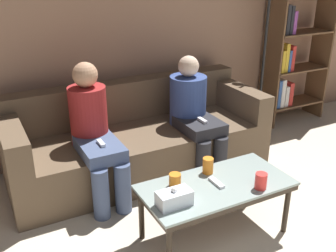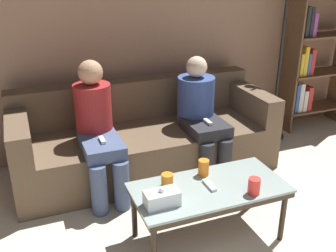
{
  "view_description": "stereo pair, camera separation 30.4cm",
  "coord_description": "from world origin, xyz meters",
  "px_view_note": "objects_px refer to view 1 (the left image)",
  "views": [
    {
      "loc": [
        -1.3,
        0.04,
        1.86
      ],
      "look_at": [
        0.0,
        2.52,
        0.67
      ],
      "focal_mm": 42.0,
      "sensor_mm": 36.0,
      "label": 1
    },
    {
      "loc": [
        -1.03,
        -0.08,
        1.86
      ],
      "look_at": [
        0.0,
        2.52,
        0.67
      ],
      "focal_mm": 42.0,
      "sensor_mm": 36.0,
      "label": 2
    }
  ],
  "objects_px": {
    "couch": "(138,140)",
    "cup_far_center": "(175,180)",
    "tissue_box": "(174,198)",
    "seated_person_mid_left": "(193,111)",
    "bookshelf": "(290,56)",
    "cup_near_right": "(208,166)",
    "cup_near_left": "(261,181)",
    "standing_lamp": "(267,34)",
    "seated_person_left_end": "(94,129)",
    "coffee_table": "(216,189)",
    "game_remote": "(216,183)"
  },
  "relations": [
    {
      "from": "cup_near_right",
      "to": "seated_person_left_end",
      "type": "distance_m",
      "value": 0.99
    },
    {
      "from": "standing_lamp",
      "to": "seated_person_mid_left",
      "type": "xyz_separation_m",
      "value": [
        -1.11,
        -0.36,
        -0.55
      ]
    },
    {
      "from": "couch",
      "to": "cup_far_center",
      "type": "xyz_separation_m",
      "value": [
        -0.18,
        -1.06,
        0.18
      ]
    },
    {
      "from": "couch",
      "to": "cup_near_right",
      "type": "xyz_separation_m",
      "value": [
        0.12,
        -1.02,
        0.19
      ]
    },
    {
      "from": "coffee_table",
      "to": "seated_person_mid_left",
      "type": "distance_m",
      "value": 1.06
    },
    {
      "from": "cup_near_right",
      "to": "game_remote",
      "type": "bearing_deg",
      "value": -101.14
    },
    {
      "from": "cup_near_left",
      "to": "bookshelf",
      "type": "height_order",
      "value": "bookshelf"
    },
    {
      "from": "seated_person_left_end",
      "to": "game_remote",
      "type": "bearing_deg",
      "value": -59.24
    },
    {
      "from": "cup_far_center",
      "to": "bookshelf",
      "type": "height_order",
      "value": "bookshelf"
    },
    {
      "from": "cup_near_right",
      "to": "game_remote",
      "type": "xyz_separation_m",
      "value": [
        -0.03,
        -0.16,
        -0.05
      ]
    },
    {
      "from": "bookshelf",
      "to": "standing_lamp",
      "type": "xyz_separation_m",
      "value": [
        -0.52,
        -0.14,
        0.32
      ]
    },
    {
      "from": "cup_far_center",
      "to": "game_remote",
      "type": "height_order",
      "value": "cup_far_center"
    },
    {
      "from": "coffee_table",
      "to": "tissue_box",
      "type": "relative_size",
      "value": 4.83
    },
    {
      "from": "couch",
      "to": "bookshelf",
      "type": "bearing_deg",
      "value": 7.85
    },
    {
      "from": "cup_near_right",
      "to": "standing_lamp",
      "type": "bearing_deg",
      "value": 38.39
    },
    {
      "from": "cup_near_right",
      "to": "cup_near_left",
      "type": "bearing_deg",
      "value": -59.85
    },
    {
      "from": "game_remote",
      "to": "cup_far_center",
      "type": "bearing_deg",
      "value": 157.48
    },
    {
      "from": "cup_far_center",
      "to": "seated_person_left_end",
      "type": "distance_m",
      "value": 0.89
    },
    {
      "from": "seated_person_left_end",
      "to": "cup_near_right",
      "type": "bearing_deg",
      "value": -52.98
    },
    {
      "from": "cup_near_left",
      "to": "standing_lamp",
      "type": "height_order",
      "value": "standing_lamp"
    },
    {
      "from": "cup_near_left",
      "to": "seated_person_left_end",
      "type": "relative_size",
      "value": 0.1
    },
    {
      "from": "cup_near_left",
      "to": "standing_lamp",
      "type": "xyz_separation_m",
      "value": [
        1.27,
        1.51,
        0.64
      ]
    },
    {
      "from": "cup_near_left",
      "to": "seated_person_left_end",
      "type": "xyz_separation_m",
      "value": [
        -0.79,
        1.13,
        0.1
      ]
    },
    {
      "from": "cup_near_right",
      "to": "tissue_box",
      "type": "relative_size",
      "value": 0.54
    },
    {
      "from": "bookshelf",
      "to": "seated_person_mid_left",
      "type": "xyz_separation_m",
      "value": [
        -1.63,
        -0.5,
        -0.23
      ]
    },
    {
      "from": "coffee_table",
      "to": "couch",
      "type": "bearing_deg",
      "value": 94.12
    },
    {
      "from": "coffee_table",
      "to": "standing_lamp",
      "type": "bearing_deg",
      "value": 41.38
    },
    {
      "from": "coffee_table",
      "to": "standing_lamp",
      "type": "xyz_separation_m",
      "value": [
        1.5,
        1.32,
        0.74
      ]
    },
    {
      "from": "cup_near_left",
      "to": "seated_person_mid_left",
      "type": "height_order",
      "value": "seated_person_mid_left"
    },
    {
      "from": "game_remote",
      "to": "bookshelf",
      "type": "bearing_deg",
      "value": 35.89
    },
    {
      "from": "game_remote",
      "to": "seated_person_left_end",
      "type": "xyz_separation_m",
      "value": [
        -0.56,
        0.94,
        0.15
      ]
    },
    {
      "from": "coffee_table",
      "to": "tissue_box",
      "type": "height_order",
      "value": "tissue_box"
    },
    {
      "from": "game_remote",
      "to": "cup_near_right",
      "type": "bearing_deg",
      "value": 78.86
    },
    {
      "from": "cup_far_center",
      "to": "bookshelf",
      "type": "xyz_separation_m",
      "value": [
        2.29,
        1.35,
        0.33
      ]
    },
    {
      "from": "cup_far_center",
      "to": "seated_person_left_end",
      "type": "height_order",
      "value": "seated_person_left_end"
    },
    {
      "from": "tissue_box",
      "to": "bookshelf",
      "type": "height_order",
      "value": "bookshelf"
    },
    {
      "from": "standing_lamp",
      "to": "cup_far_center",
      "type": "bearing_deg",
      "value": -145.57
    },
    {
      "from": "cup_far_center",
      "to": "seated_person_mid_left",
      "type": "relative_size",
      "value": 0.09
    },
    {
      "from": "cup_near_right",
      "to": "tissue_box",
      "type": "bearing_deg",
      "value": -149.15
    },
    {
      "from": "cup_near_right",
      "to": "bookshelf",
      "type": "height_order",
      "value": "bookshelf"
    },
    {
      "from": "coffee_table",
      "to": "cup_near_right",
      "type": "height_order",
      "value": "cup_near_right"
    },
    {
      "from": "seated_person_left_end",
      "to": "seated_person_mid_left",
      "type": "distance_m",
      "value": 0.96
    },
    {
      "from": "game_remote",
      "to": "seated_person_left_end",
      "type": "height_order",
      "value": "seated_person_left_end"
    },
    {
      "from": "cup_near_left",
      "to": "cup_far_center",
      "type": "distance_m",
      "value": 0.58
    },
    {
      "from": "tissue_box",
      "to": "seated_person_mid_left",
      "type": "relative_size",
      "value": 0.21
    },
    {
      "from": "coffee_table",
      "to": "cup_near_left",
      "type": "xyz_separation_m",
      "value": [
        0.23,
        -0.19,
        0.1
      ]
    },
    {
      "from": "coffee_table",
      "to": "seated_person_left_end",
      "type": "relative_size",
      "value": 0.95
    },
    {
      "from": "game_remote",
      "to": "seated_person_mid_left",
      "type": "xyz_separation_m",
      "value": [
        0.39,
        0.96,
        0.14
      ]
    },
    {
      "from": "seated_person_left_end",
      "to": "couch",
      "type": "bearing_deg",
      "value": 25.62
    },
    {
      "from": "couch",
      "to": "standing_lamp",
      "type": "bearing_deg",
      "value": 5.35
    }
  ]
}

